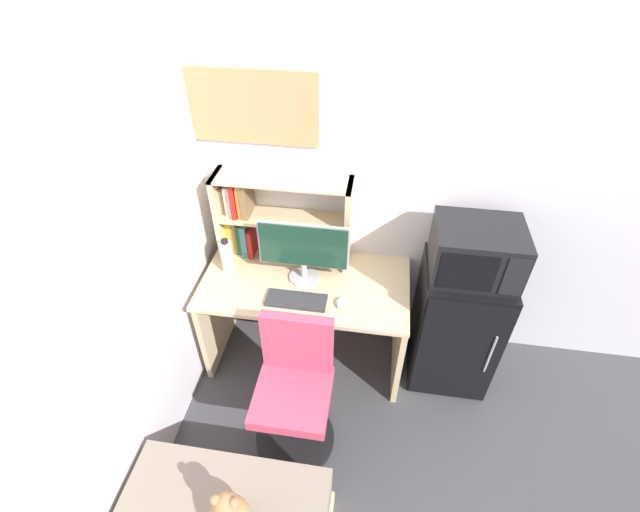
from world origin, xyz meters
TOP-DOWN VIEW (x-y plane):
  - wall_back at (0.40, 0.02)m, footprint 6.40×0.04m
  - wall_left at (-1.62, -1.60)m, footprint 0.04×4.40m
  - desk at (-0.90, -0.34)m, footprint 1.30×0.68m
  - hutch_bookshelf at (-1.20, -0.10)m, footprint 0.85×0.22m
  - monitor at (-0.91, -0.30)m, footprint 0.56×0.19m
  - keyboard at (-0.92, -0.52)m, footprint 0.36×0.14m
  - computer_mouse at (-0.65, -0.50)m, footprint 0.06×0.10m
  - water_bottle at (-1.40, -0.31)m, footprint 0.08×0.08m
  - mini_fridge at (0.08, -0.30)m, footprint 0.51×0.51m
  - microwave at (0.08, -0.30)m, footprint 0.49×0.40m
  - desk_chair at (-0.86, -0.93)m, footprint 0.48×0.48m
  - wall_corkboard at (-1.24, -0.01)m, footprint 0.77×0.02m

SIDE VIEW (x-z plane):
  - desk_chair at x=-0.86m, z-range -0.05..0.86m
  - mini_fridge at x=0.08m, z-range 0.00..0.91m
  - desk at x=-0.90m, z-range 0.15..0.88m
  - keyboard at x=-0.92m, z-range 0.73..0.75m
  - computer_mouse at x=-0.65m, z-range 0.73..0.76m
  - water_bottle at x=-1.40m, z-range 0.72..0.97m
  - monitor at x=-0.91m, z-range 0.76..1.17m
  - hutch_bookshelf at x=-1.20m, z-range 0.75..1.34m
  - microwave at x=0.08m, z-range 0.91..1.22m
  - wall_back at x=0.40m, z-range 0.00..2.60m
  - wall_left at x=-1.62m, z-range 0.00..2.60m
  - wall_corkboard at x=-1.24m, z-range 1.49..1.91m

